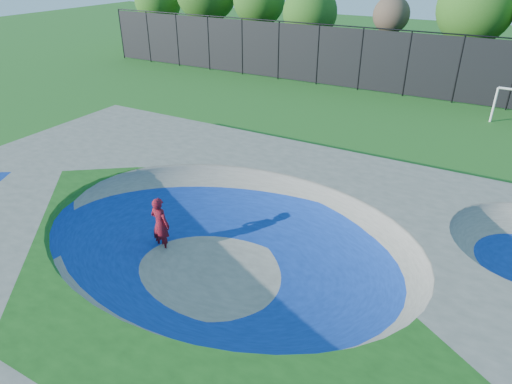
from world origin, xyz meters
TOP-DOWN VIEW (x-y plane):
  - ground at (0.00, 0.00)m, footprint 120.00×120.00m
  - skate_deck at (0.00, 0.00)m, footprint 22.00×14.00m
  - skater at (-2.41, 0.06)m, footprint 0.68×0.47m
  - skateboard at (-2.41, 0.06)m, footprint 0.80×0.30m
  - fence at (0.00, 21.00)m, footprint 48.09×0.09m
  - treeline at (2.04, 26.13)m, footprint 53.32×6.89m

SIDE VIEW (x-z plane):
  - ground at x=0.00m, z-range 0.00..0.00m
  - skateboard at x=-2.41m, z-range 0.00..0.05m
  - skate_deck at x=0.00m, z-range 0.00..1.50m
  - skater at x=-2.41m, z-range 0.00..1.81m
  - fence at x=0.00m, z-range 0.08..4.12m
  - treeline at x=2.04m, z-range 0.84..9.01m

